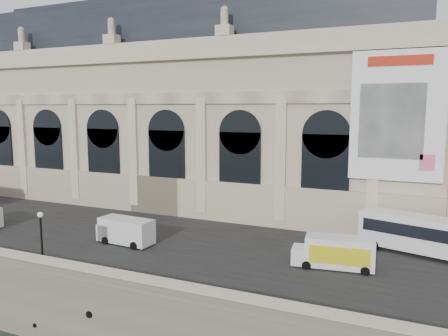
# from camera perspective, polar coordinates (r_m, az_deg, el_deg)

# --- Properties ---
(quay) EXTENTS (160.00, 70.00, 6.00)m
(quay) POSITION_cam_1_polar(r_m,az_deg,el_deg) (67.57, 1.46, -6.55)
(quay) COLOR gray
(quay) RESTS_ON ground
(street) EXTENTS (160.00, 24.00, 0.06)m
(street) POSITION_cam_1_polar(r_m,az_deg,el_deg) (48.72, -8.13, -8.66)
(street) COLOR #2D2D2D
(street) RESTS_ON quay
(parapet) EXTENTS (160.00, 1.40, 1.21)m
(parapet) POSITION_cam_1_polar(r_m,az_deg,el_deg) (38.47, -19.06, -12.66)
(parapet) COLOR gray
(parapet) RESTS_ON quay
(museum) EXTENTS (69.00, 18.70, 29.10)m
(museum) POSITION_cam_1_polar(r_m,az_deg,el_deg) (64.29, -4.89, 7.76)
(museum) COLOR beige
(museum) RESTS_ON quay
(bus_right) EXTENTS (12.96, 5.96, 3.75)m
(bus_right) POSITION_cam_1_polar(r_m,az_deg,el_deg) (45.16, 25.26, -7.95)
(bus_right) COLOR white
(bus_right) RESTS_ON quay
(van_c) EXTENTS (6.12, 2.81, 2.66)m
(van_c) POSITION_cam_1_polar(r_m,az_deg,el_deg) (46.21, -12.98, -7.99)
(van_c) COLOR white
(van_c) RESTS_ON quay
(box_truck) EXTENTS (7.17, 3.22, 2.79)m
(box_truck) POSITION_cam_1_polar(r_m,az_deg,el_deg) (39.63, 14.26, -10.65)
(box_truck) COLOR white
(box_truck) RESTS_ON quay
(lamp_right) EXTENTS (0.49, 0.49, 4.81)m
(lamp_right) POSITION_cam_1_polar(r_m,az_deg,el_deg) (42.08, -22.73, -8.52)
(lamp_right) COLOR black
(lamp_right) RESTS_ON quay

